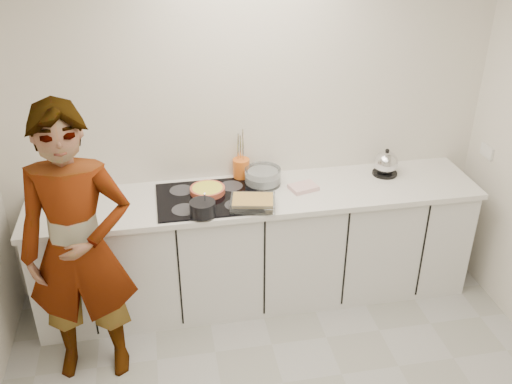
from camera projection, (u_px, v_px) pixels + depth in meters
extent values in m
cube|color=silver|center=(249.00, 126.00, 4.16)|extent=(3.60, 0.00, 2.60)
cube|color=white|center=(487.00, 151.00, 4.33)|extent=(0.02, 0.15, 0.09)
cube|color=silver|center=(257.00, 249.00, 4.30)|extent=(3.20, 0.58, 0.87)
cube|color=white|center=(257.00, 196.00, 4.08)|extent=(3.24, 0.64, 0.04)
cube|color=black|center=(209.00, 198.00, 4.00)|extent=(0.72, 0.54, 0.01)
cylinder|color=#CD573C|center=(208.00, 190.00, 4.05)|extent=(0.31, 0.31, 0.04)
cylinder|color=#FAF342|center=(207.00, 188.00, 4.04)|extent=(0.27, 0.27, 0.01)
cylinder|color=black|center=(203.00, 208.00, 3.76)|extent=(0.22, 0.22, 0.10)
cylinder|color=silver|center=(205.00, 201.00, 3.76)|extent=(0.02, 0.07, 0.15)
cube|color=silver|center=(253.00, 203.00, 3.87)|extent=(0.34, 0.28, 0.06)
cube|color=gold|center=(253.00, 200.00, 3.86)|extent=(0.31, 0.24, 0.02)
cylinder|color=silver|center=(263.00, 177.00, 4.17)|extent=(0.33, 0.33, 0.12)
cylinder|color=white|center=(263.00, 179.00, 4.18)|extent=(0.28, 0.28, 0.06)
cube|color=white|center=(303.00, 187.00, 4.12)|extent=(0.22, 0.19, 0.03)
cylinder|color=black|center=(385.00, 173.00, 4.33)|extent=(0.24, 0.24, 0.02)
sphere|color=silver|center=(386.00, 163.00, 4.29)|extent=(0.24, 0.24, 0.18)
sphere|color=black|center=(387.00, 151.00, 4.25)|extent=(0.04, 0.04, 0.03)
cylinder|color=orange|center=(241.00, 169.00, 4.25)|extent=(0.13, 0.13, 0.16)
imported|color=silver|center=(79.00, 250.00, 3.42)|extent=(0.71, 0.49, 1.86)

